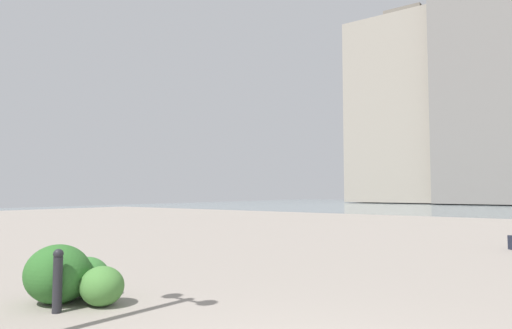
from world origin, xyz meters
TOP-DOWN VIEW (x-y plane):
  - building_slab at (7.16, -63.45)m, footprint 10.70×14.54m
  - building_annex at (17.67, -64.73)m, footprint 15.43×13.67m
  - bollard_near at (3.94, -0.64)m, footprint 0.13×0.13m
  - shrub_low at (3.76, -1.18)m, footprint 0.64×0.57m
  - shrub_round at (4.39, -0.90)m, footprint 0.97×0.87m
  - shrub_tall at (4.39, -1.36)m, footprint 0.69×0.62m

SIDE VIEW (x-z plane):
  - shrub_low at x=3.76m, z-range 0.00..0.54m
  - shrub_tall at x=4.39m, z-range 0.00..0.59m
  - shrub_round at x=4.39m, z-range 0.00..0.82m
  - bollard_near at x=3.94m, z-range 0.02..0.84m
  - building_annex at x=17.67m, z-range -1.03..28.68m
  - building_slab at x=7.16m, z-range -1.04..37.48m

